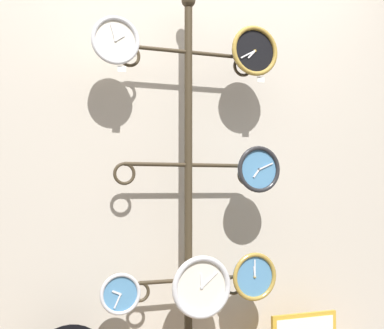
{
  "coord_description": "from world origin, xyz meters",
  "views": [
    {
      "loc": [
        -0.95,
        -2.07,
        1.0
      ],
      "look_at": [
        0.0,
        0.36,
        1.12
      ],
      "focal_mm": 50.0,
      "sensor_mm": 36.0,
      "label": 1
    }
  ],
  "objects_px": {
    "display_stand": "(188,256)",
    "clock_bottom_left": "(120,294)",
    "clock_top_left": "(115,41)",
    "clock_top_right": "(254,51)",
    "clock_middle_right": "(258,169)",
    "clock_bottom_right": "(254,277)",
    "clock_bottom_center": "(201,287)"
  },
  "relations": [
    {
      "from": "clock_top_right",
      "to": "clock_bottom_right",
      "type": "bearing_deg",
      "value": -164.6
    },
    {
      "from": "display_stand",
      "to": "clock_bottom_left",
      "type": "bearing_deg",
      "value": -164.58
    },
    {
      "from": "clock_bottom_center",
      "to": "clock_bottom_right",
      "type": "xyz_separation_m",
      "value": [
        0.29,
        0.01,
        0.03
      ]
    },
    {
      "from": "display_stand",
      "to": "clock_bottom_center",
      "type": "distance_m",
      "value": 0.18
    },
    {
      "from": "clock_top_left",
      "to": "clock_bottom_right",
      "type": "distance_m",
      "value": 1.33
    },
    {
      "from": "clock_bottom_center",
      "to": "clock_bottom_right",
      "type": "bearing_deg",
      "value": 2.49
    },
    {
      "from": "clock_bottom_right",
      "to": "clock_bottom_center",
      "type": "bearing_deg",
      "value": -177.51
    },
    {
      "from": "clock_bottom_center",
      "to": "clock_top_left",
      "type": "bearing_deg",
      "value": 177.75
    },
    {
      "from": "display_stand",
      "to": "clock_top_left",
      "type": "relative_size",
      "value": 8.7
    },
    {
      "from": "clock_top_right",
      "to": "clock_bottom_left",
      "type": "distance_m",
      "value": 1.36
    },
    {
      "from": "display_stand",
      "to": "clock_bottom_right",
      "type": "height_order",
      "value": "display_stand"
    },
    {
      "from": "display_stand",
      "to": "clock_bottom_right",
      "type": "relative_size",
      "value": 8.27
    },
    {
      "from": "clock_top_right",
      "to": "clock_bottom_left",
      "type": "relative_size",
      "value": 1.37
    },
    {
      "from": "clock_top_left",
      "to": "clock_middle_right",
      "type": "distance_m",
      "value": 0.94
    },
    {
      "from": "clock_middle_right",
      "to": "clock_bottom_right",
      "type": "distance_m",
      "value": 0.54
    },
    {
      "from": "clock_top_left",
      "to": "display_stand",
      "type": "bearing_deg",
      "value": 12.66
    },
    {
      "from": "display_stand",
      "to": "clock_bottom_left",
      "type": "relative_size",
      "value": 10.52
    },
    {
      "from": "clock_top_left",
      "to": "clock_bottom_center",
      "type": "relative_size",
      "value": 0.76
    },
    {
      "from": "clock_top_left",
      "to": "clock_top_right",
      "type": "relative_size",
      "value": 0.88
    },
    {
      "from": "display_stand",
      "to": "clock_bottom_right",
      "type": "distance_m",
      "value": 0.35
    },
    {
      "from": "display_stand",
      "to": "clock_top_left",
      "type": "bearing_deg",
      "value": -167.34
    },
    {
      "from": "clock_top_right",
      "to": "clock_bottom_right",
      "type": "xyz_separation_m",
      "value": [
        -0.01,
        -0.0,
        -1.14
      ]
    },
    {
      "from": "display_stand",
      "to": "clock_bottom_left",
      "type": "distance_m",
      "value": 0.41
    },
    {
      "from": "clock_top_left",
      "to": "clock_middle_right",
      "type": "xyz_separation_m",
      "value": [
        0.73,
        -0.02,
        -0.59
      ]
    },
    {
      "from": "clock_top_right",
      "to": "clock_top_left",
      "type": "bearing_deg",
      "value": 179.89
    },
    {
      "from": "clock_top_left",
      "to": "clock_bottom_center",
      "type": "bearing_deg",
      "value": -2.25
    },
    {
      "from": "clock_middle_right",
      "to": "clock_top_right",
      "type": "bearing_deg",
      "value": 129.4
    },
    {
      "from": "clock_bottom_left",
      "to": "clock_middle_right",
      "type": "bearing_deg",
      "value": -0.26
    },
    {
      "from": "display_stand",
      "to": "clock_bottom_left",
      "type": "xyz_separation_m",
      "value": [
        -0.37,
        -0.1,
        -0.14
      ]
    },
    {
      "from": "clock_top_right",
      "to": "clock_bottom_right",
      "type": "relative_size",
      "value": 1.08
    },
    {
      "from": "clock_top_right",
      "to": "clock_bottom_center",
      "type": "bearing_deg",
      "value": -177.09
    },
    {
      "from": "display_stand",
      "to": "clock_top_right",
      "type": "height_order",
      "value": "display_stand"
    }
  ]
}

